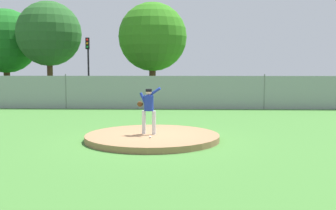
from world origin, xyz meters
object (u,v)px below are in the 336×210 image
baseball (150,137)px  parked_car_slate (51,90)px  pitcher_youth (148,106)px  traffic_light_near (88,57)px  parked_car_white (201,91)px

baseball → parked_car_slate: (-8.12, 15.13, 0.57)m
parked_car_slate → pitcher_youth: bearing=-60.9°
pitcher_youth → traffic_light_near: size_ratio=0.34×
parked_car_white → parked_car_slate: parked_car_white is taller
parked_car_slate → traffic_light_near: 4.87m
baseball → traffic_light_near: (-6.32, 18.95, 2.99)m
parked_car_white → traffic_light_near: traffic_light_near is taller
traffic_light_near → parked_car_slate: bearing=-115.2°
pitcher_youth → parked_car_white: pitcher_youth is taller
parked_car_slate → traffic_light_near: traffic_light_near is taller
pitcher_youth → traffic_light_near: (-6.21, 18.22, 2.07)m
traffic_light_near → parked_car_white: bearing=-25.0°
baseball → parked_car_white: (2.38, 14.90, 0.59)m
baseball → parked_car_white: parked_car_white is taller
baseball → traffic_light_near: size_ratio=0.02×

